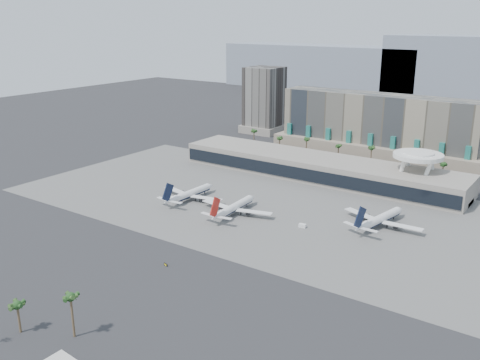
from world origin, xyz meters
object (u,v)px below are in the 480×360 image
Objects in this scene: airliner_centre at (234,207)px; taxiway_sign at (166,265)px; airliner_left at (190,194)px; airliner_right at (380,219)px; service_vehicle_a at (169,198)px; service_vehicle_b at (302,226)px.

airliner_centre is 18.75× the size of taxiway_sign.
airliner_left is 0.96× the size of airliner_right.
airliner_centre reaches higher than taxiway_sign.
airliner_left reaches higher than service_vehicle_a.
airliner_left reaches higher than service_vehicle_b.
service_vehicle_a is (-8.50, -6.92, -2.27)m from airliner_left.
airliner_centre is at bearing -148.16° from airliner_right.
airliner_right is (62.70, 24.85, 0.10)m from airliner_centre.
service_vehicle_b is at bearing 2.08° from airliner_centre.
service_vehicle_a is at bearing -154.36° from airliner_right.
airliner_left is 18.41× the size of taxiway_sign.
airliner_right is 12.57× the size of service_vehicle_b.
service_vehicle_b is 67.96m from taxiway_sign.
taxiway_sign is (-23.99, -63.58, -0.35)m from service_vehicle_b.
airliner_right is at bearing 17.81° from airliner_centre.
service_vehicle_a reaches higher than service_vehicle_b.
service_vehicle_b is at bearing 86.41° from taxiway_sign.
airliner_left is 8.62× the size of service_vehicle_a.
service_vehicle_b is (73.93, 6.81, -0.27)m from service_vehicle_a.
airliner_centre is 12.30× the size of service_vehicle_b.
airliner_right is at bearing 27.74° from service_vehicle_b.
airliner_right is 105.62m from service_vehicle_a.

